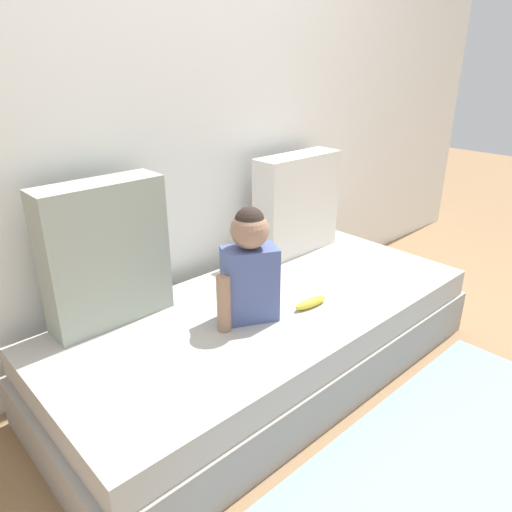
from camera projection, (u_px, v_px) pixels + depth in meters
name	position (u px, v px, depth m)	size (l,w,h in m)	color
ground_plane	(266.00, 370.00, 2.26)	(12.00, 12.00, 0.00)	#93704C
back_wall	(180.00, 97.00, 2.18)	(5.21, 0.10, 2.37)	white
couch	(267.00, 338.00, 2.19)	(2.01, 0.89, 0.35)	#9C978F
throw_pillow_left	(106.00, 254.00, 1.90)	(0.49, 0.16, 0.58)	#99A393
throw_pillow_right	(297.00, 204.00, 2.60)	(0.51, 0.16, 0.53)	silver
toddler	(250.00, 266.00, 1.92)	(0.33, 0.21, 0.48)	#4C5B93
banana	(311.00, 303.00, 2.09)	(0.17, 0.04, 0.04)	yellow
floor_rug	(476.00, 504.00, 1.58)	(1.81, 1.00, 0.01)	#8499A8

